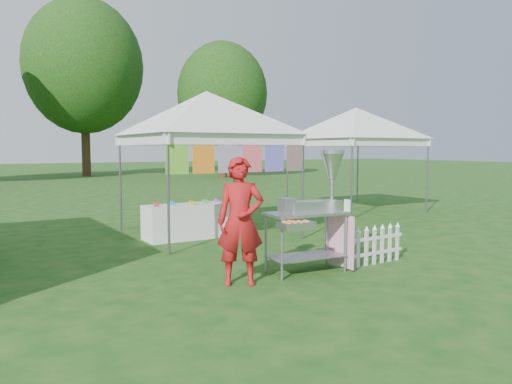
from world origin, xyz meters
TOP-DOWN VIEW (x-y plane):
  - ground at (0.00, 0.00)m, footprint 120.00×120.00m
  - canopy_main at (0.00, 3.49)m, footprint 4.24×4.24m
  - canopy_right at (5.50, 5.00)m, footprint 4.24×4.24m
  - tree_mid at (3.00, 28.00)m, footprint 7.60×7.60m
  - tree_right at (10.00, 22.00)m, footprint 5.60×5.60m
  - donut_cart at (0.03, -0.16)m, footprint 1.36×0.84m
  - vendor at (-1.31, -0.21)m, footprint 0.74×0.65m
  - picket_fence at (1.06, -0.30)m, footprint 1.26×0.09m
  - display_table at (-0.48, 3.37)m, footprint 1.80×0.70m

SIDE VIEW (x-z plane):
  - ground at x=0.00m, z-range 0.00..0.00m
  - picket_fence at x=1.06m, z-range 0.01..0.57m
  - display_table at x=-0.48m, z-range 0.00..0.69m
  - vendor at x=-1.31m, z-range 0.00..1.71m
  - donut_cart at x=0.03m, z-range 0.16..1.96m
  - canopy_main at x=0.00m, z-range 1.26..4.71m
  - canopy_right at x=5.50m, z-range 1.27..4.72m
  - tree_right at x=10.00m, z-range 0.97..9.39m
  - tree_mid at x=3.00m, z-range 1.38..12.90m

